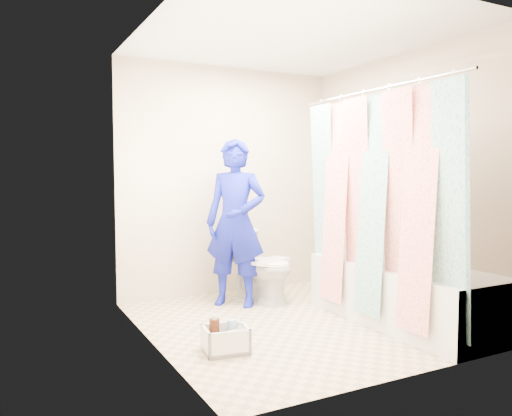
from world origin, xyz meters
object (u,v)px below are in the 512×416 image
bathtub (403,292)px  plumber (236,223)px  toilet (261,266)px  cleaning_caddy (227,340)px

bathtub → plumber: bearing=130.6°
toilet → bathtub: bearing=-80.4°
plumber → cleaning_caddy: bearing=-76.3°
cleaning_caddy → bathtub: bearing=6.9°
toilet → plumber: plumber is taller
toilet → plumber: size_ratio=0.44×
plumber → cleaning_caddy: (-0.61, -1.14, -0.72)m
bathtub → plumber: size_ratio=1.09×
toilet → plumber: bearing=162.2°
cleaning_caddy → plumber: bearing=70.6°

